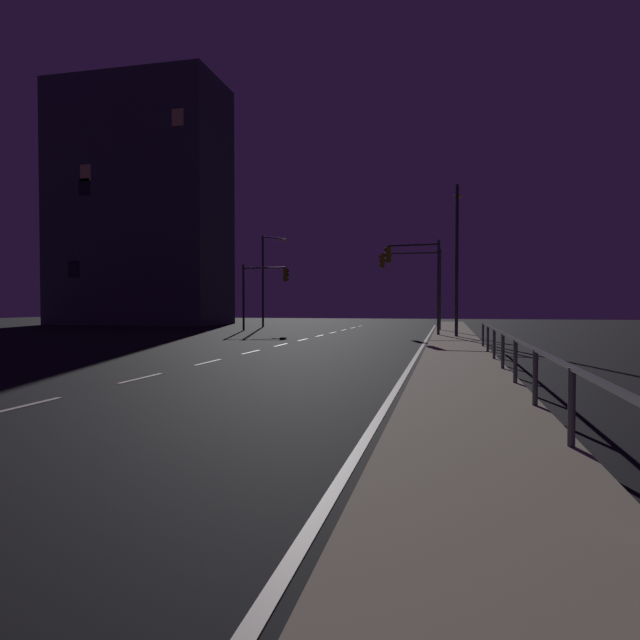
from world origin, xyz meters
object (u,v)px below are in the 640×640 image
at_px(traffic_light_near_right, 264,284).
at_px(building_distant, 141,205).
at_px(street_lamp_mid_block, 267,272).
at_px(traffic_light_overhead_east, 415,269).
at_px(traffic_light_far_left, 414,273).
at_px(street_lamp_corner, 457,247).

distance_m(traffic_light_near_right, building_distant, 20.98).
distance_m(street_lamp_mid_block, building_distant, 16.07).
relative_size(traffic_light_near_right, traffic_light_overhead_east, 0.88).
bearing_deg(street_lamp_mid_block, traffic_light_overhead_east, -42.48).
xyz_separation_m(traffic_light_far_left, traffic_light_overhead_east, (0.48, -6.48, -0.15)).
bearing_deg(street_lamp_mid_block, building_distant, 165.76).
xyz_separation_m(traffic_light_overhead_east, building_distant, (-27.33, 15.71, 7.62)).
distance_m(traffic_light_near_right, traffic_light_overhead_east, 12.30).
distance_m(traffic_light_far_left, traffic_light_near_right, 10.77).
bearing_deg(building_distant, street_lamp_corner, -29.89).
bearing_deg(street_lamp_mid_block, traffic_light_near_right, -73.04).
bearing_deg(street_lamp_corner, street_lamp_mid_block, 139.19).
bearing_deg(street_lamp_mid_block, traffic_light_far_left, -23.92).
relative_size(traffic_light_overhead_east, street_lamp_mid_block, 0.71).
distance_m(street_lamp_corner, building_distant, 34.85).
bearing_deg(traffic_light_overhead_east, building_distant, 150.10).
bearing_deg(street_lamp_corner, traffic_light_near_right, 154.18).
height_order(street_lamp_corner, building_distant, building_distant).
relative_size(traffic_light_far_left, building_distant, 0.24).
height_order(traffic_light_far_left, street_lamp_corner, street_lamp_corner).
xyz_separation_m(traffic_light_overhead_east, street_lamp_corner, (2.36, -1.35, 1.12)).
distance_m(traffic_light_far_left, building_distant, 29.36).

